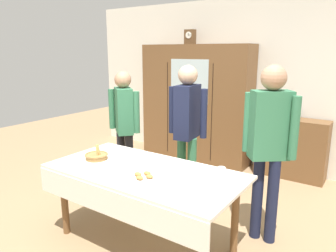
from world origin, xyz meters
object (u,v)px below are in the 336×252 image
(tea_cup_far_right, at_px, (146,159))
(tea_cup_mid_left, at_px, (182,172))
(mantel_clock, at_px, (190,37))
(spoon_near_right, at_px, (163,194))
(tea_cup_far_left, at_px, (189,194))
(spoon_front_edge, at_px, (101,152))
(tea_cup_front_edge, at_px, (221,171))
(wall_cabinet, at_px, (195,103))
(bookshelf_low, at_px, (291,148))
(book_stack, at_px, (294,115))
(person_behind_table_left, at_px, (269,137))
(bread_basket, at_px, (96,156))
(pastry_plate, at_px, (144,177))
(spoon_far_left, at_px, (139,154))
(dining_table, at_px, (142,181))
(person_behind_table_right, at_px, (187,121))
(person_by_cabinet, at_px, (124,119))

(tea_cup_far_right, height_order, tea_cup_mid_left, same)
(mantel_clock, xyz_separation_m, spoon_near_right, (1.48, -2.88, -1.32))
(tea_cup_far_left, distance_m, spoon_front_edge, 1.44)
(tea_cup_front_edge, bearing_deg, wall_cabinet, 124.73)
(wall_cabinet, relative_size, bookshelf_low, 1.97)
(book_stack, relative_size, spoon_near_right, 1.95)
(tea_cup_mid_left, relative_size, person_behind_table_left, 0.07)
(tea_cup_front_edge, bearing_deg, bread_basket, -163.83)
(pastry_plate, xyz_separation_m, spoon_far_left, (-0.45, 0.49, -0.01))
(tea_cup_far_left, relative_size, spoon_front_edge, 1.09)
(book_stack, xyz_separation_m, tea_cup_mid_left, (-0.37, -2.51, -0.15))
(bookshelf_low, bearing_deg, tea_cup_front_edge, -92.14)
(book_stack, height_order, spoon_far_left, book_stack)
(book_stack, bearing_deg, spoon_near_right, -95.50)
(spoon_near_right, bearing_deg, mantel_clock, 117.15)
(bookshelf_low, bearing_deg, dining_table, -105.50)
(book_stack, bearing_deg, tea_cup_far_left, -91.68)
(book_stack, relative_size, bread_basket, 0.97)
(tea_cup_front_edge, relative_size, person_behind_table_right, 0.08)
(bookshelf_low, xyz_separation_m, bread_basket, (-1.33, -2.64, 0.36))
(dining_table, height_order, spoon_near_right, spoon_near_right)
(bread_basket, bearing_deg, person_by_cabinet, 115.41)
(tea_cup_far_right, height_order, tea_cup_front_edge, same)
(dining_table, relative_size, book_stack, 8.08)
(mantel_clock, relative_size, person_by_cabinet, 0.15)
(tea_cup_far_right, bearing_deg, tea_cup_mid_left, -11.92)
(dining_table, distance_m, book_stack, 2.75)
(mantel_clock, relative_size, spoon_near_right, 2.02)
(bookshelf_low, distance_m, tea_cup_front_edge, 2.31)
(tea_cup_front_edge, height_order, bread_basket, bread_basket)
(tea_cup_mid_left, height_order, bread_basket, bread_basket)
(wall_cabinet, height_order, tea_cup_mid_left, wall_cabinet)
(spoon_front_edge, bearing_deg, bread_basket, -55.20)
(wall_cabinet, distance_m, person_behind_table_left, 2.59)
(wall_cabinet, distance_m, tea_cup_mid_left, 2.77)
(dining_table, bearing_deg, tea_cup_front_edge, 28.96)
(bread_basket, distance_m, pastry_plate, 0.74)
(pastry_plate, distance_m, spoon_front_edge, 0.91)
(dining_table, xyz_separation_m, spoon_front_edge, (-0.73, 0.18, 0.11))
(spoon_far_left, bearing_deg, person_behind_table_left, 17.82)
(wall_cabinet, xyz_separation_m, bookshelf_low, (1.63, 0.05, -0.54))
(book_stack, distance_m, spoon_far_left, 2.52)
(dining_table, height_order, spoon_front_edge, spoon_front_edge)
(spoon_far_left, bearing_deg, spoon_front_edge, -155.87)
(tea_cup_front_edge, xyz_separation_m, tea_cup_far_left, (0.00, -0.58, 0.00))
(wall_cabinet, bearing_deg, person_behind_table_right, -63.63)
(bookshelf_low, relative_size, spoon_far_left, 8.44)
(bookshelf_low, xyz_separation_m, tea_cup_front_edge, (-0.09, -2.28, 0.35))
(mantel_clock, xyz_separation_m, pastry_plate, (1.15, -2.72, -1.31))
(person_by_cabinet, relative_size, person_behind_table_right, 0.94)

